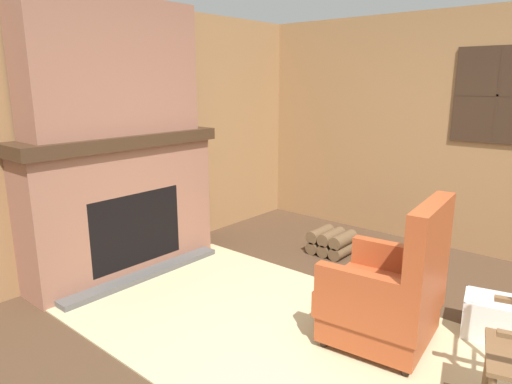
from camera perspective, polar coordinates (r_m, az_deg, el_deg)
name	(u,v)px	position (r m, az deg, el deg)	size (l,w,h in m)	color
ground_plane	(351,370)	(3.14, 11.79, -21.00)	(14.00, 14.00, 0.00)	#4C3523
wood_panel_wall_left	(103,139)	(4.51, -18.58, 6.27)	(0.06, 5.87, 2.48)	#9E7247
wood_panel_wall_back	(490,134)	(5.13, 27.17, 6.42)	(5.87, 0.09, 2.48)	#9E7247
fireplace_hearth	(123,205)	(4.41, -16.27, -1.58)	(0.64, 1.92, 1.31)	#93604C
chimney_breast	(113,67)	(4.28, -17.50, 14.62)	(0.38, 1.60, 1.16)	#93604C
area_rug	(286,335)	(3.42, 3.79, -17.38)	(3.49, 1.91, 0.01)	#C6B789
armchair	(389,295)	(3.28, 16.25, -12.26)	(0.76, 0.78, 1.05)	#A84723
firewood_stack	(331,242)	(4.87, 9.39, -6.19)	(0.41, 0.36, 0.25)	brown
laundry_basket	(499,319)	(3.73, 28.06, -13.87)	(0.52, 0.40, 0.29)	white
oil_lamp_vase	(52,128)	(4.05, -24.11, 7.31)	(0.12, 0.12, 0.27)	#B24C42
storage_case	(123,125)	(4.38, -16.24, 8.05)	(0.16, 0.26, 0.15)	gray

